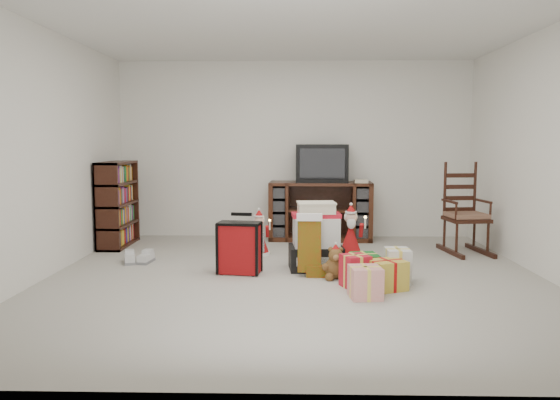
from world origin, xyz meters
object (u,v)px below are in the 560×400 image
(rocking_chair, at_px, (465,221))
(santa_figurine, at_px, (351,237))
(mrs_claus_figurine, at_px, (259,237))
(gift_cluster, at_px, (371,273))
(red_suitcase, at_px, (239,248))
(sneaker_pair, at_px, (138,258))
(crt_television, at_px, (322,163))
(tv_stand, at_px, (320,211))
(bookshelf, at_px, (118,205))
(gift_pile, at_px, (316,241))
(teddy_bear, at_px, (335,265))

(rocking_chair, height_order, santa_figurine, rocking_chair)
(mrs_claus_figurine, bearing_deg, gift_cluster, -51.53)
(red_suitcase, xyz_separation_m, sneaker_pair, (-1.20, 0.48, -0.22))
(gift_cluster, height_order, crt_television, crt_television)
(tv_stand, xyz_separation_m, gift_cluster, (0.36, -2.49, -0.27))
(rocking_chair, relative_size, santa_figurine, 1.82)
(rocking_chair, relative_size, sneaker_pair, 3.27)
(red_suitcase, distance_m, gift_cluster, 1.39)
(rocking_chair, bearing_deg, bookshelf, 167.97)
(bookshelf, bearing_deg, gift_pile, -26.70)
(tv_stand, relative_size, santa_figurine, 2.26)
(mrs_claus_figurine, bearing_deg, bookshelf, 164.19)
(teddy_bear, distance_m, sneaker_pair, 2.28)
(gift_pile, relative_size, santa_figurine, 1.11)
(crt_television, bearing_deg, red_suitcase, -112.31)
(rocking_chair, distance_m, sneaker_pair, 3.95)
(rocking_chair, height_order, red_suitcase, rocking_chair)
(tv_stand, bearing_deg, sneaker_pair, -141.67)
(rocking_chair, height_order, teddy_bear, rocking_chair)
(gift_cluster, bearing_deg, rocking_chair, 50.21)
(tv_stand, bearing_deg, gift_pile, -91.60)
(red_suitcase, relative_size, sneaker_pair, 1.78)
(mrs_claus_figurine, bearing_deg, rocking_chair, 4.70)
(tv_stand, bearing_deg, santa_figurine, -73.31)
(gift_cluster, bearing_deg, bookshelf, 146.88)
(santa_figurine, height_order, gift_cluster, santa_figurine)
(red_suitcase, bearing_deg, crt_television, 73.36)
(rocking_chair, xyz_separation_m, crt_television, (-1.72, 0.85, 0.67))
(mrs_claus_figurine, distance_m, gift_cluster, 1.85)
(bookshelf, xyz_separation_m, gift_pile, (2.54, -1.28, -0.22))
(tv_stand, bearing_deg, rocking_chair, -22.99)
(tv_stand, xyz_separation_m, bookshelf, (-2.68, -0.51, 0.13))
(gift_cluster, bearing_deg, crt_television, 97.70)
(gift_pile, height_order, crt_television, crt_television)
(santa_figurine, relative_size, gift_cluster, 0.72)
(bookshelf, distance_m, gift_cluster, 3.65)
(santa_figurine, height_order, crt_television, crt_television)
(santa_figurine, bearing_deg, red_suitcase, -146.55)
(red_suitcase, bearing_deg, mrs_claus_figurine, 90.22)
(red_suitcase, bearing_deg, teddy_bear, -2.08)
(gift_pile, bearing_deg, bookshelf, 148.78)
(red_suitcase, relative_size, teddy_bear, 1.99)
(santa_figurine, height_order, sneaker_pair, santa_figurine)
(santa_figurine, xyz_separation_m, sneaker_pair, (-2.43, -0.33, -0.20))
(gift_cluster, xyz_separation_m, crt_television, (-0.34, 2.50, 0.94))
(teddy_bear, height_order, mrs_claus_figurine, mrs_claus_figurine)
(santa_figurine, bearing_deg, tv_stand, 103.97)
(tv_stand, height_order, teddy_bear, tv_stand)
(rocking_chair, distance_m, gift_pile, 2.10)
(crt_television, bearing_deg, tv_stand, -151.55)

